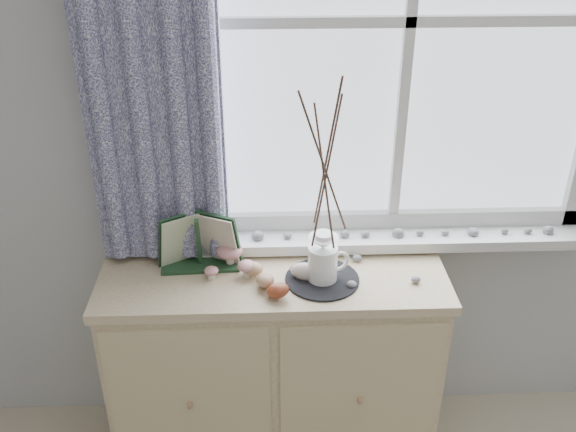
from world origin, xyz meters
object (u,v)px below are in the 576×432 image
object	(u,v)px
sideboard	(274,366)
toadstool_cluster	(231,257)
twig_pitcher	(326,164)
botanical_book	(198,244)

from	to	relation	value
sideboard	toadstool_cluster	size ratio (longest dim) A/B	6.80
sideboard	twig_pitcher	xyz separation A→B (m)	(0.17, -0.05, 0.86)
botanical_book	twig_pitcher	xyz separation A→B (m)	(0.42, -0.07, 0.32)
botanical_book	toadstool_cluster	world-z (taller)	botanical_book
twig_pitcher	toadstool_cluster	bearing A→B (deg)	143.48
sideboard	botanical_book	bearing A→B (deg)	174.93
botanical_book	toadstool_cluster	size ratio (longest dim) A/B	1.76
toadstool_cluster	twig_pitcher	bearing A→B (deg)	-14.29
botanical_book	sideboard	bearing A→B (deg)	-7.82
toadstool_cluster	sideboard	bearing A→B (deg)	-11.60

